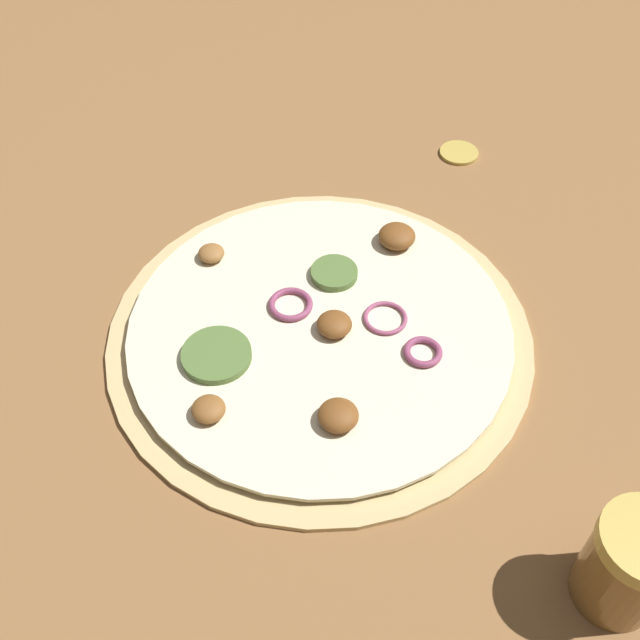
{
  "coord_description": "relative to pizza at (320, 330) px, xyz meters",
  "views": [
    {
      "loc": [
        0.36,
        0.17,
        0.48
      ],
      "look_at": [
        0.0,
        0.0,
        0.02
      ],
      "focal_mm": 42.0,
      "sensor_mm": 36.0,
      "label": 1
    }
  ],
  "objects": [
    {
      "name": "spice_jar",
      "position": [
        0.11,
        0.26,
        0.03
      ],
      "size": [
        0.06,
        0.06,
        0.08
      ],
      "color": "olive",
      "rests_on": "ground_plane"
    },
    {
      "name": "pizza",
      "position": [
        0.0,
        0.0,
        0.0
      ],
      "size": [
        0.35,
        0.35,
        0.03
      ],
      "color": "#D6B77A",
      "rests_on": "ground_plane"
    },
    {
      "name": "loose_cap",
      "position": [
        -0.29,
        0.03,
        -0.0
      ],
      "size": [
        0.04,
        0.04,
        0.01
      ],
      "color": "gold",
      "rests_on": "ground_plane"
    },
    {
      "name": "ground_plane",
      "position": [
        -0.0,
        0.0,
        -0.01
      ],
      "size": [
        3.0,
        3.0,
        0.0
      ],
      "primitive_type": "plane",
      "color": "olive"
    }
  ]
}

